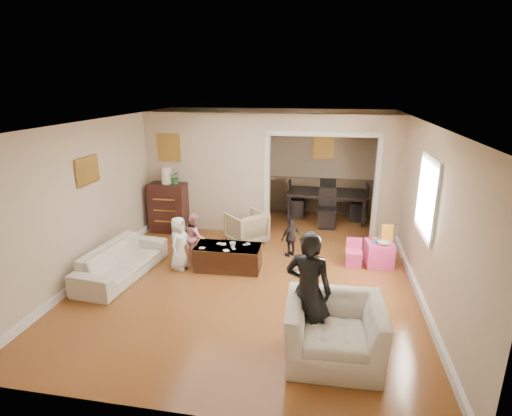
% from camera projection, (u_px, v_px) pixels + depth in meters
% --- Properties ---
extents(floor, '(7.00, 7.00, 0.00)m').
position_uv_depth(floor, '(254.00, 266.00, 7.34)').
color(floor, brown).
rests_on(floor, ground).
extents(partition_left, '(2.75, 0.18, 2.60)m').
position_uv_depth(partition_left, '(208.00, 173.00, 8.88)').
color(partition_left, '#C0A88C').
rests_on(partition_left, ground).
extents(partition_right, '(0.55, 0.18, 2.60)m').
position_uv_depth(partition_right, '(389.00, 180.00, 8.22)').
color(partition_right, '#C0A88C').
rests_on(partition_right, ground).
extents(partition_header, '(2.22, 0.18, 0.35)m').
position_uv_depth(partition_header, '(324.00, 123.00, 8.12)').
color(partition_header, '#C0A88C').
rests_on(partition_header, partition_right).
extents(window_pane, '(0.03, 0.95, 1.10)m').
position_uv_depth(window_pane, '(428.00, 197.00, 6.04)').
color(window_pane, white).
rests_on(window_pane, ground).
extents(framed_art_partition, '(0.45, 0.03, 0.55)m').
position_uv_depth(framed_art_partition, '(169.00, 148.00, 8.76)').
color(framed_art_partition, brown).
rests_on(framed_art_partition, partition_left).
extents(framed_art_sofa_wall, '(0.03, 0.55, 0.40)m').
position_uv_depth(framed_art_sofa_wall, '(87.00, 170.00, 6.70)').
color(framed_art_sofa_wall, brown).
extents(framed_art_alcove, '(0.45, 0.03, 0.55)m').
position_uv_depth(framed_art_alcove, '(323.00, 147.00, 9.88)').
color(framed_art_alcove, brown).
extents(sofa, '(0.93, 1.95, 0.55)m').
position_uv_depth(sofa, '(122.00, 261.00, 6.90)').
color(sofa, '#F0E8CF').
rests_on(sofa, ground).
extents(armchair_back, '(1.01, 1.01, 0.66)m').
position_uv_depth(armchair_back, '(246.00, 228.00, 8.34)').
color(armchair_back, '#C5B789').
rests_on(armchair_back, ground).
extents(armchair_front, '(1.17, 1.03, 0.74)m').
position_uv_depth(armchair_front, '(334.00, 331.00, 4.78)').
color(armchair_front, '#F0E8CF').
rests_on(armchair_front, ground).
extents(dresser, '(0.80, 0.45, 1.10)m').
position_uv_depth(dresser, '(169.00, 208.00, 8.94)').
color(dresser, black).
rests_on(dresser, ground).
extents(table_lamp, '(0.22, 0.22, 0.36)m').
position_uv_depth(table_lamp, '(166.00, 175.00, 8.73)').
color(table_lamp, '#F7F0CA').
rests_on(table_lamp, dresser).
extents(potted_plant, '(0.26, 0.23, 0.29)m').
position_uv_depth(potted_plant, '(175.00, 177.00, 8.70)').
color(potted_plant, '#357333').
rests_on(potted_plant, dresser).
extents(coffee_table, '(1.17, 0.62, 0.43)m').
position_uv_depth(coffee_table, '(228.00, 257.00, 7.19)').
color(coffee_table, '#3B1F13').
rests_on(coffee_table, ground).
extents(coffee_cup, '(0.11, 0.11, 0.10)m').
position_uv_depth(coffee_cup, '(233.00, 245.00, 7.05)').
color(coffee_cup, white).
rests_on(coffee_cup, coffee_table).
extents(play_table, '(0.51, 0.51, 0.45)m').
position_uv_depth(play_table, '(379.00, 254.00, 7.32)').
color(play_table, '#FF439F').
rests_on(play_table, ground).
extents(cereal_box, '(0.21, 0.09, 0.30)m').
position_uv_depth(cereal_box, '(387.00, 233.00, 7.28)').
color(cereal_box, yellow).
rests_on(cereal_box, play_table).
extents(cyan_cup, '(0.08, 0.08, 0.08)m').
position_uv_depth(cyan_cup, '(375.00, 241.00, 7.21)').
color(cyan_cup, '#28AEC8').
rests_on(cyan_cup, play_table).
extents(toy_block, '(0.10, 0.09, 0.05)m').
position_uv_depth(toy_block, '(373.00, 238.00, 7.38)').
color(toy_block, red).
rests_on(toy_block, play_table).
extents(play_bowl, '(0.25, 0.25, 0.06)m').
position_uv_depth(play_bowl, '(384.00, 243.00, 7.12)').
color(play_bowl, silver).
rests_on(play_bowl, play_table).
extents(dining_table, '(2.00, 1.22, 0.68)m').
position_uv_depth(dining_table, '(327.00, 205.00, 9.84)').
color(dining_table, black).
rests_on(dining_table, ground).
extents(adult_person, '(0.63, 0.47, 1.56)m').
position_uv_depth(adult_person, '(308.00, 291.00, 4.88)').
color(adult_person, black).
rests_on(adult_person, ground).
extents(child_kneel_a, '(0.37, 0.51, 0.97)m').
position_uv_depth(child_kneel_a, '(179.00, 243.00, 7.12)').
color(child_kneel_a, white).
rests_on(child_kneel_a, ground).
extents(child_kneel_b, '(0.48, 0.54, 0.91)m').
position_uv_depth(child_kneel_b, '(195.00, 236.00, 7.52)').
color(child_kneel_b, pink).
rests_on(child_kneel_b, ground).
extents(child_toddler, '(0.45, 0.44, 0.76)m').
position_uv_depth(child_toddler, '(291.00, 237.00, 7.67)').
color(child_toddler, black).
rests_on(child_toddler, ground).
extents(craft_papers, '(0.86, 0.48, 0.00)m').
position_uv_depth(craft_papers, '(227.00, 246.00, 7.11)').
color(craft_papers, white).
rests_on(craft_papers, coffee_table).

